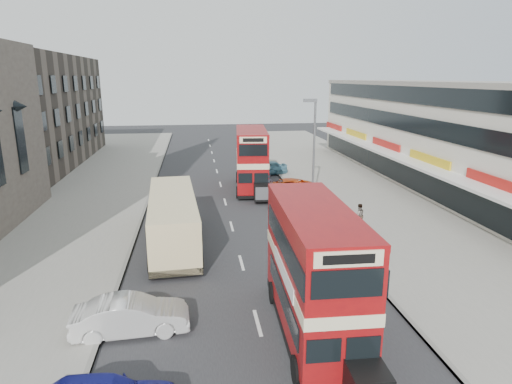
{
  "coord_description": "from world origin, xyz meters",
  "views": [
    {
      "loc": [
        -2.29,
        -13.69,
        9.63
      ],
      "look_at": [
        0.65,
        7.05,
        4.15
      ],
      "focal_mm": 30.83,
      "sensor_mm": 36.0,
      "label": 1
    }
  ],
  "objects_px": {
    "coach": "(173,218)",
    "pedestrian_near": "(359,215)",
    "car_left_front": "(131,316)",
    "car_right_b": "(285,187)",
    "car_right_a": "(297,199)",
    "car_right_c": "(266,168)",
    "bus_main": "(314,272)",
    "bus_second": "(252,159)",
    "cyclist": "(269,192)",
    "street_lamp": "(313,144)"
  },
  "relations": [
    {
      "from": "street_lamp",
      "to": "car_right_c",
      "type": "distance_m",
      "value": 12.32
    },
    {
      "from": "car_right_a",
      "to": "car_right_b",
      "type": "distance_m",
      "value": 3.78
    },
    {
      "from": "car_right_a",
      "to": "cyclist",
      "type": "xyz_separation_m",
      "value": [
        -1.84,
        2.12,
        0.09
      ]
    },
    {
      "from": "street_lamp",
      "to": "car_right_b",
      "type": "distance_m",
      "value": 5.54
    },
    {
      "from": "coach",
      "to": "bus_main",
      "type": "bearing_deg",
      "value": -64.72
    },
    {
      "from": "car_right_a",
      "to": "car_right_b",
      "type": "xyz_separation_m",
      "value": [
        -0.16,
        3.78,
        0.04
      ]
    },
    {
      "from": "bus_second",
      "to": "car_right_b",
      "type": "xyz_separation_m",
      "value": [
        2.55,
        -2.32,
        -2.01
      ]
    },
    {
      "from": "cyclist",
      "to": "bus_second",
      "type": "bearing_deg",
      "value": 102.18
    },
    {
      "from": "street_lamp",
      "to": "car_right_a",
      "type": "xyz_separation_m",
      "value": [
        -1.18,
        -0.3,
        -4.14
      ]
    },
    {
      "from": "bus_main",
      "to": "car_right_b",
      "type": "bearing_deg",
      "value": -97.03
    },
    {
      "from": "car_right_a",
      "to": "cyclist",
      "type": "bearing_deg",
      "value": -142.95
    },
    {
      "from": "bus_main",
      "to": "car_left_front",
      "type": "distance_m",
      "value": 7.25
    },
    {
      "from": "street_lamp",
      "to": "pedestrian_near",
      "type": "bearing_deg",
      "value": -73.44
    },
    {
      "from": "street_lamp",
      "to": "cyclist",
      "type": "relative_size",
      "value": 3.7
    },
    {
      "from": "coach",
      "to": "car_right_a",
      "type": "height_order",
      "value": "coach"
    },
    {
      "from": "car_right_b",
      "to": "pedestrian_near",
      "type": "relative_size",
      "value": 3.13
    },
    {
      "from": "car_left_front",
      "to": "pedestrian_near",
      "type": "xyz_separation_m",
      "value": [
        13.13,
        10.38,
        0.21
      ]
    },
    {
      "from": "street_lamp",
      "to": "car_right_c",
      "type": "relative_size",
      "value": 1.93
    },
    {
      "from": "bus_main",
      "to": "car_right_b",
      "type": "height_order",
      "value": "bus_main"
    },
    {
      "from": "street_lamp",
      "to": "car_right_b",
      "type": "bearing_deg",
      "value": 111.04
    },
    {
      "from": "bus_main",
      "to": "pedestrian_near",
      "type": "distance_m",
      "value": 13.04
    },
    {
      "from": "bus_second",
      "to": "cyclist",
      "type": "height_order",
      "value": "bus_second"
    },
    {
      "from": "cyclist",
      "to": "car_right_a",
      "type": "bearing_deg",
      "value": -49.16
    },
    {
      "from": "bus_main",
      "to": "coach",
      "type": "distance_m",
      "value": 11.88
    },
    {
      "from": "car_left_front",
      "to": "car_right_b",
      "type": "bearing_deg",
      "value": -30.91
    },
    {
      "from": "coach",
      "to": "car_left_front",
      "type": "bearing_deg",
      "value": -101.01
    },
    {
      "from": "street_lamp",
      "to": "bus_second",
      "type": "relative_size",
      "value": 0.86
    },
    {
      "from": "car_right_b",
      "to": "cyclist",
      "type": "xyz_separation_m",
      "value": [
        -1.68,
        -1.65,
        0.05
      ]
    },
    {
      "from": "bus_main",
      "to": "coach",
      "type": "bearing_deg",
      "value": -59.52
    },
    {
      "from": "bus_second",
      "to": "cyclist",
      "type": "xyz_separation_m",
      "value": [
        0.86,
        -3.97,
        -1.96
      ]
    },
    {
      "from": "street_lamp",
      "to": "car_right_c",
      "type": "xyz_separation_m",
      "value": [
        -1.62,
        11.51,
        -4.07
      ]
    },
    {
      "from": "bus_main",
      "to": "car_right_c",
      "type": "relative_size",
      "value": 2.12
    },
    {
      "from": "bus_second",
      "to": "pedestrian_near",
      "type": "bearing_deg",
      "value": 121.38
    },
    {
      "from": "bus_second",
      "to": "pedestrian_near",
      "type": "xyz_separation_m",
      "value": [
        5.56,
        -11.42,
        -1.76
      ]
    },
    {
      "from": "car_right_c",
      "to": "pedestrian_near",
      "type": "relative_size",
      "value": 2.68
    },
    {
      "from": "bus_main",
      "to": "car_right_c",
      "type": "xyz_separation_m",
      "value": [
        2.9,
        28.5,
        -1.86
      ]
    },
    {
      "from": "coach",
      "to": "pedestrian_near",
      "type": "relative_size",
      "value": 6.69
    },
    {
      "from": "coach",
      "to": "cyclist",
      "type": "distance_m",
      "value": 11.1
    },
    {
      "from": "bus_second",
      "to": "car_right_a",
      "type": "xyz_separation_m",
      "value": [
        2.7,
        -6.1,
        -2.05
      ]
    },
    {
      "from": "bus_main",
      "to": "cyclist",
      "type": "distance_m",
      "value": 18.96
    },
    {
      "from": "car_right_a",
      "to": "car_right_b",
      "type": "relative_size",
      "value": 0.9
    },
    {
      "from": "cyclist",
      "to": "coach",
      "type": "bearing_deg",
      "value": -130.51
    },
    {
      "from": "street_lamp",
      "to": "pedestrian_near",
      "type": "height_order",
      "value": "street_lamp"
    },
    {
      "from": "bus_main",
      "to": "pedestrian_near",
      "type": "xyz_separation_m",
      "value": [
        6.19,
        11.36,
        -1.64
      ]
    },
    {
      "from": "car_right_a",
      "to": "car_right_c",
      "type": "xyz_separation_m",
      "value": [
        -0.44,
        11.81,
        0.07
      ]
    },
    {
      "from": "bus_second",
      "to": "car_right_c",
      "type": "bearing_deg",
      "value": -106.16
    },
    {
      "from": "pedestrian_near",
      "to": "bus_main",
      "type": "bearing_deg",
      "value": 58.8
    },
    {
      "from": "cyclist",
      "to": "car_right_b",
      "type": "bearing_deg",
      "value": 44.38
    },
    {
      "from": "coach",
      "to": "pedestrian_near",
      "type": "height_order",
      "value": "coach"
    },
    {
      "from": "car_right_c",
      "to": "bus_main",
      "type": "bearing_deg",
      "value": -11.26
    }
  ]
}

